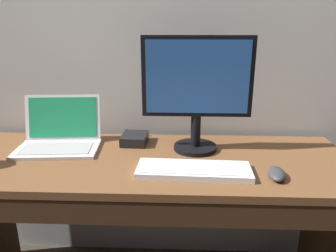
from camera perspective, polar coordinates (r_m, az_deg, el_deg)
The scene contains 6 objects.
desk at distance 1.41m, azimuth -3.27°, elevation -14.24°, with size 1.67×0.58×0.72m.
laptop_white at distance 1.49m, azimuth -18.94°, elevation -1.79°, with size 0.37×0.29×0.22m.
external_monitor at distance 1.32m, azimuth 5.23°, elevation 6.31°, with size 0.46×0.19×0.49m.
wired_keyboard at distance 1.19m, azimuth 4.65°, elevation -7.89°, with size 0.43×0.16×0.03m.
computer_mouse at distance 1.21m, azimuth 18.96°, elevation -8.11°, with size 0.06×0.11×0.03m, color #38383D.
external_drive_box at distance 1.47m, azimuth -6.04°, elevation -2.30°, with size 0.11×0.13×0.04m, color black.
Camera 1 is at (0.13, -1.20, 1.25)m, focal length 33.86 mm.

